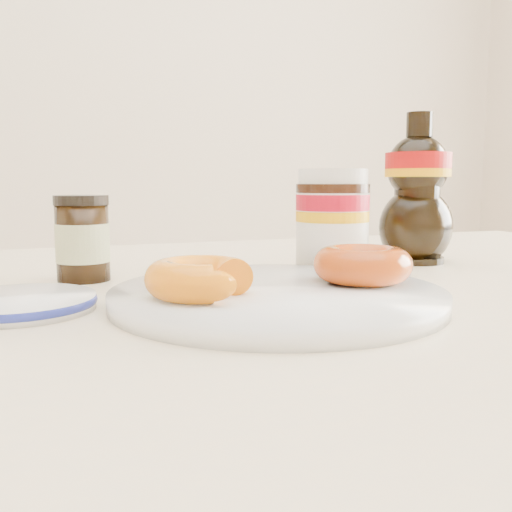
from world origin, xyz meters
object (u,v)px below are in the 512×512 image
object	(u,v)px
donut_bitten	(200,278)
syrup_bottle	(417,189)
donut_whole	(362,264)
nutella_jar	(332,217)
dark_jar	(83,239)
plate	(277,296)
blue_rim_saucer	(19,303)
dining_table	(275,374)

from	to	relation	value
donut_bitten	syrup_bottle	bearing A→B (deg)	36.35
donut_whole	nutella_jar	xyz separation A→B (m)	(0.04, 0.13, 0.03)
dark_jar	syrup_bottle	bearing A→B (deg)	-1.35
plate	nutella_jar	xyz separation A→B (m)	(0.13, 0.14, 0.06)
plate	syrup_bottle	bearing A→B (deg)	32.86
blue_rim_saucer	dining_table	bearing A→B (deg)	2.85
blue_rim_saucer	plate	bearing A→B (deg)	-13.91
donut_bitten	dark_jar	bearing A→B (deg)	118.14
dining_table	blue_rim_saucer	world-z (taller)	blue_rim_saucer
donut_bitten	syrup_bottle	distance (m)	0.39
plate	donut_bitten	world-z (taller)	donut_bitten
nutella_jar	syrup_bottle	distance (m)	0.15
nutella_jar	dark_jar	bearing A→B (deg)	170.81
syrup_bottle	dark_jar	bearing A→B (deg)	178.65
dark_jar	donut_whole	bearing A→B (deg)	-38.10
dark_jar	blue_rim_saucer	size ratio (longest dim) A/B	0.73
nutella_jar	donut_bitten	bearing A→B (deg)	-142.63
dining_table	blue_rim_saucer	xyz separation A→B (m)	(-0.23, -0.01, 0.09)
plate	blue_rim_saucer	world-z (taller)	plate
donut_whole	syrup_bottle	xyz separation A→B (m)	(0.18, 0.17, 0.06)
donut_bitten	nutella_jar	distance (m)	0.25
donut_whole	nutella_jar	size ratio (longest dim) A/B	0.75
syrup_bottle	dark_jar	distance (m)	0.41
dining_table	plate	bearing A→B (deg)	-111.38
nutella_jar	blue_rim_saucer	world-z (taller)	nutella_jar
plate	donut_whole	xyz separation A→B (m)	(0.08, 0.00, 0.02)
dining_table	syrup_bottle	bearing A→B (deg)	24.47
donut_whole	dark_jar	xyz separation A→B (m)	(-0.23, 0.18, 0.01)
plate	donut_bitten	size ratio (longest dim) A/B	3.30
dining_table	donut_bitten	world-z (taller)	donut_bitten
donut_bitten	blue_rim_saucer	world-z (taller)	donut_bitten
blue_rim_saucer	dark_jar	bearing A→B (deg)	65.53
dining_table	plate	world-z (taller)	plate
syrup_bottle	blue_rim_saucer	size ratio (longest dim) A/B	1.56
dining_table	blue_rim_saucer	bearing A→B (deg)	-177.15
dining_table	plate	xyz separation A→B (m)	(-0.02, -0.06, 0.09)
dining_table	donut_whole	distance (m)	0.14
donut_bitten	syrup_bottle	size ratio (longest dim) A/B	0.45
donut_bitten	blue_rim_saucer	size ratio (longest dim) A/B	0.70
nutella_jar	syrup_bottle	size ratio (longest dim) A/B	0.62
dining_table	plate	size ratio (longest dim) A/B	5.01
donut_bitten	syrup_bottle	world-z (taller)	syrup_bottle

